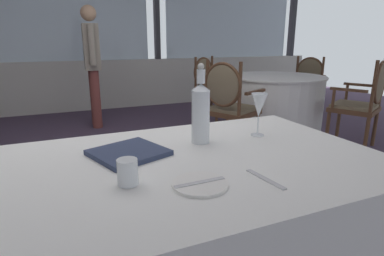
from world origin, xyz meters
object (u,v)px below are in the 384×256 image
object	(u,v)px
water_tumbler	(128,172)
wine_glass	(259,106)
water_bottle	(201,111)
side_plate	(200,184)
menu_book	(129,153)
diner_person_0	(92,60)
dining_chair_0_0	(228,101)
dining_chair_0_2	(306,83)
dining_chair_0_3	(210,84)
dining_chair_0_1	(365,98)

from	to	relation	value
water_tumbler	wine_glass	bearing A→B (deg)	22.78
water_bottle	water_tumbler	bearing A→B (deg)	-142.59
side_plate	wine_glass	world-z (taller)	wine_glass
menu_book	diner_person_0	xyz separation A→B (m)	(0.25, 3.37, 0.17)
side_plate	water_tumbler	distance (m)	0.23
wine_glass	menu_book	xyz separation A→B (m)	(-0.63, -0.02, -0.13)
menu_book	diner_person_0	bearing A→B (deg)	65.89
diner_person_0	dining_chair_0_0	bearing A→B (deg)	-52.11
menu_book	wine_glass	bearing A→B (deg)	-17.69
dining_chair_0_2	water_tumbler	bearing A→B (deg)	14.12
side_plate	dining_chair_0_2	size ratio (longest dim) A/B	0.19
water_tumbler	menu_book	xyz separation A→B (m)	(0.06, 0.27, -0.03)
water_bottle	wine_glass	bearing A→B (deg)	-1.89
water_tumbler	diner_person_0	size ratio (longest dim) A/B	0.05
water_tumbler	dining_chair_0_0	bearing A→B (deg)	52.74
water_bottle	diner_person_0	distance (m)	3.33
water_tumbler	diner_person_0	distance (m)	3.65
wine_glass	menu_book	world-z (taller)	wine_glass
water_bottle	dining_chair_0_3	distance (m)	3.47
dining_chair_0_0	dining_chair_0_2	size ratio (longest dim) A/B	1.05
side_plate	menu_book	distance (m)	0.39
side_plate	water_bottle	size ratio (longest dim) A/B	0.52
diner_person_0	dining_chair_0_3	bearing A→B (deg)	-5.75
menu_book	dining_chair_0_2	size ratio (longest dim) A/B	0.28
side_plate	wine_glass	bearing A→B (deg)	38.72
water_bottle	dining_chair_0_0	world-z (taller)	water_bottle
wine_glass	dining_chair_0_1	xyz separation A→B (m)	(2.22, 1.17, -0.31)
side_plate	dining_chair_0_3	bearing A→B (deg)	63.15
dining_chair_0_0	water_tumbler	bearing A→B (deg)	-153.60
menu_book	water_bottle	bearing A→B (deg)	-14.04
side_plate	dining_chair_0_3	size ratio (longest dim) A/B	0.19
water_bottle	menu_book	world-z (taller)	water_bottle
water_bottle	dining_chair_0_2	size ratio (longest dim) A/B	0.37
dining_chair_0_0	dining_chair_0_3	size ratio (longest dim) A/B	1.04
side_plate	menu_book	world-z (taller)	menu_book
side_plate	diner_person_0	xyz separation A→B (m)	(0.10, 3.73, 0.18)
wine_glass	diner_person_0	xyz separation A→B (m)	(-0.38, 3.34, 0.04)
wine_glass	dining_chair_0_0	bearing A→B (deg)	64.53
dining_chair_0_2	diner_person_0	world-z (taller)	diner_person_0
side_plate	dining_chair_0_0	bearing A→B (deg)	58.08
water_bottle	dining_chair_0_2	distance (m)	3.98
side_plate	diner_person_0	bearing A→B (deg)	88.44
menu_book	dining_chair_0_3	size ratio (longest dim) A/B	0.28
dining_chair_0_0	diner_person_0	xyz separation A→B (m)	(-1.17, 1.69, 0.36)
water_tumbler	dining_chair_0_0	distance (m)	2.45
water_bottle	diner_person_0	xyz separation A→B (m)	(-0.08, 3.33, 0.04)
dining_chair_0_2	dining_chair_0_3	distance (m)	1.51
side_plate	dining_chair_0_2	distance (m)	4.37
dining_chair_0_2	dining_chair_0_3	bearing A→B (deg)	-45.03
menu_book	dining_chair_0_3	distance (m)	3.65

